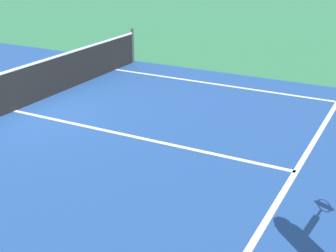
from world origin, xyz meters
TOP-DOWN VIEW (x-y plane):
  - ground_plane at (0.00, 0.00)m, footprint 60.00×60.00m
  - court_surface_inbounds at (0.00, 0.00)m, footprint 10.62×24.40m
  - line_sideline_right at (4.11, -5.95)m, footprint 0.10×11.89m
  - line_service_near at (0.00, -6.40)m, footprint 8.22×0.10m
  - line_center_service at (0.00, -3.20)m, footprint 0.10×6.40m
  - net at (0.00, 0.00)m, footprint 10.28×0.09m

SIDE VIEW (x-z plane):
  - ground_plane at x=0.00m, z-range 0.00..0.00m
  - court_surface_inbounds at x=0.00m, z-range 0.00..0.00m
  - line_sideline_right at x=4.11m, z-range 0.00..0.01m
  - line_service_near at x=0.00m, z-range 0.00..0.01m
  - line_center_service at x=0.00m, z-range 0.00..0.01m
  - net at x=0.00m, z-range -0.04..1.03m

